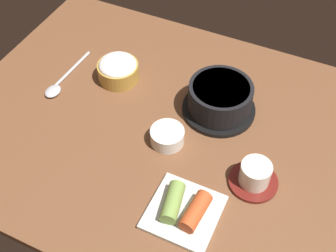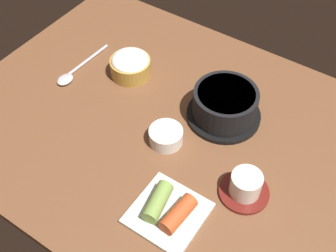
{
  "view_description": "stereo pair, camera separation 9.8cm",
  "coord_description": "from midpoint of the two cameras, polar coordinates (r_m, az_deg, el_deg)",
  "views": [
    {
      "loc": [
        29.06,
        -59.79,
        79.58
      ],
      "look_at": [
        2.0,
        -2.0,
        5.0
      ],
      "focal_mm": 46.38,
      "sensor_mm": 36.0,
      "label": 1
    },
    {
      "loc": [
        37.59,
        -54.96,
        79.58
      ],
      "look_at": [
        2.0,
        -2.0,
        5.0
      ],
      "focal_mm": 46.38,
      "sensor_mm": 36.0,
      "label": 2
    }
  ],
  "objects": [
    {
      "name": "spoon",
      "position": [
        1.15,
        -10.12,
        6.71
      ],
      "size": [
        3.6,
        19.26,
        1.35
      ],
      "color": "#B7B7BC",
      "rests_on": "dining_table"
    },
    {
      "name": "stone_pot",
      "position": [
        1.02,
        10.21,
        2.6
      ],
      "size": [
        17.67,
        17.67,
        8.01
      ],
      "color": "black",
      "rests_on": "dining_table"
    },
    {
      "name": "rice_bowl",
      "position": [
        1.12,
        -2.48,
        7.96
      ],
      "size": [
        10.5,
        10.5,
        6.44
      ],
      "color": "#B78C38",
      "rests_on": "dining_table"
    },
    {
      "name": "kimchi_plate",
      "position": [
        0.87,
        3.26,
        -11.25
      ],
      "size": [
        13.96,
        13.96,
        4.39
      ],
      "color": "silver",
      "rests_on": "dining_table"
    },
    {
      "name": "banchan_cup_center",
      "position": [
        0.98,
        2.59,
        -1.46
      ],
      "size": [
        7.75,
        7.75,
        3.63
      ],
      "color": "white",
      "rests_on": "dining_table"
    },
    {
      "name": "tea_cup_with_saucer",
      "position": [
        0.91,
        13.21,
        -7.91
      ],
      "size": [
        10.53,
        10.53,
        5.93
      ],
      "color": "maroon",
      "rests_on": "dining_table"
    },
    {
      "name": "dining_table",
      "position": [
        1.03,
        2.42,
        -0.43
      ],
      "size": [
        100.0,
        76.0,
        2.0
      ],
      "primitive_type": "cube",
      "color": "brown",
      "rests_on": "ground"
    }
  ]
}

